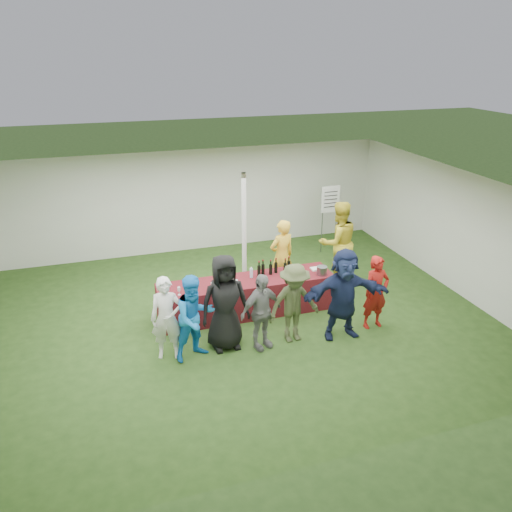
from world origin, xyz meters
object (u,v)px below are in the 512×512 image
object	(u,v)px
dump_bucket	(322,271)
customer_0	(167,318)
customer_5	(343,294)
staff_back	(338,242)
customer_3	(261,312)
staff_pourer	(282,256)
customer_4	(294,303)
wine_list_sign	(330,204)
serving_table	(247,296)
customer_1	(195,318)
customer_6	(376,292)
customer_2	(225,303)

from	to	relation	value
dump_bucket	customer_0	bearing A→B (deg)	-165.34
customer_0	customer_5	distance (m)	3.24
staff_back	customer_3	xyz separation A→B (m)	(-2.55, -2.14, -0.24)
staff_pourer	customer_4	size ratio (longest dim) A/B	1.09
wine_list_sign	customer_5	distance (m)	4.29
serving_table	wine_list_sign	bearing A→B (deg)	40.32
dump_bucket	customer_4	bearing A→B (deg)	-134.72
staff_back	customer_4	world-z (taller)	staff_back
staff_pourer	staff_back	size ratio (longest dim) A/B	0.87
customer_1	customer_3	bearing A→B (deg)	-21.35
customer_0	customer_1	world-z (taller)	customer_1
customer_4	customer_6	bearing A→B (deg)	-5.46
staff_pourer	serving_table	bearing A→B (deg)	21.38
staff_pourer	customer_0	bearing A→B (deg)	18.79
staff_back	customer_5	size ratio (longest dim) A/B	1.09
staff_pourer	staff_back	world-z (taller)	staff_back
customer_2	customer_6	distance (m)	2.96
wine_list_sign	serving_table	bearing A→B (deg)	-139.68
staff_pourer	customer_1	world-z (taller)	staff_pourer
wine_list_sign	customer_0	xyz separation A→B (m)	(-4.80, -3.66, -0.55)
serving_table	customer_5	size ratio (longest dim) A/B	2.03
staff_pourer	customer_6	xyz separation A→B (m)	(1.19, -2.00, -0.10)
serving_table	customer_0	xyz separation A→B (m)	(-1.76, -1.09, 0.39)
wine_list_sign	customer_3	xyz separation A→B (m)	(-3.15, -3.87, -0.59)
staff_back	customer_5	xyz separation A→B (m)	(-0.98, -2.22, -0.08)
customer_2	customer_5	bearing A→B (deg)	-10.25
serving_table	customer_5	xyz separation A→B (m)	(1.46, -1.39, 0.51)
customer_1	customer_4	bearing A→B (deg)	-18.99
customer_0	dump_bucket	bearing A→B (deg)	26.62
dump_bucket	staff_pourer	bearing A→B (deg)	118.59
customer_4	customer_5	bearing A→B (deg)	-13.50
dump_bucket	customer_6	bearing A→B (deg)	-57.29
staff_back	customer_2	xyz separation A→B (m)	(-3.16, -1.92, -0.06)
customer_2	staff_back	bearing A→B (deg)	29.02
dump_bucket	wine_list_sign	distance (m)	3.20
dump_bucket	wine_list_sign	bearing A→B (deg)	62.08
serving_table	staff_pourer	xyz separation A→B (m)	(1.03, 0.74, 0.46)
customer_5	customer_6	world-z (taller)	customer_5
wine_list_sign	staff_pourer	distance (m)	2.76
customer_1	serving_table	bearing A→B (deg)	25.01
wine_list_sign	customer_1	world-z (taller)	wine_list_sign
customer_0	customer_1	bearing A→B (deg)	-6.64
staff_pourer	customer_5	distance (m)	2.17
wine_list_sign	customer_4	distance (m)	4.61
staff_pourer	customer_0	size ratio (longest dim) A/B	1.10
dump_bucket	staff_pourer	xyz separation A→B (m)	(-0.53, 0.96, -0.00)
customer_5	customer_6	xyz separation A→B (m)	(0.76, 0.13, -0.15)
customer_0	customer_3	size ratio (longest dim) A/B	1.05
wine_list_sign	customer_6	size ratio (longest dim) A/B	1.22
customer_6	customer_1	bearing A→B (deg)	174.92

